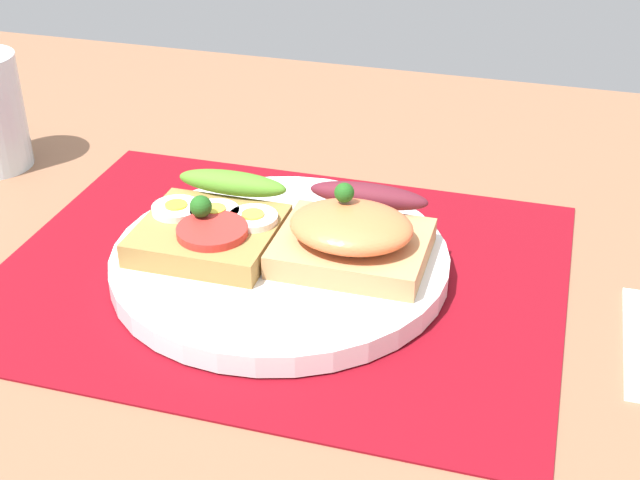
{
  "coord_description": "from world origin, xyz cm",
  "views": [
    {
      "loc": [
        17.71,
        -50.89,
        34.87
      ],
      "look_at": [
        3.0,
        0.0,
        3.39
      ],
      "focal_mm": 49.27,
      "sensor_mm": 36.0,
      "label": 1
    }
  ],
  "objects": [
    {
      "name": "ground_plane",
      "position": [
        0.0,
        0.0,
        -1.6
      ],
      "size": [
        120.0,
        90.0,
        3.2
      ],
      "primitive_type": "cube",
      "color": "brown"
    },
    {
      "name": "sandwich_salmon",
      "position": [
        5.21,
        0.92,
        3.86
      ],
      "size": [
        10.54,
        10.17,
        5.56
      ],
      "color": "tan",
      "rests_on": "plate"
    },
    {
      "name": "plate",
      "position": [
        0.0,
        0.0,
        1.1
      ],
      "size": [
        24.38,
        24.38,
        1.59
      ],
      "primitive_type": "cylinder",
      "color": "white",
      "rests_on": "placemat"
    },
    {
      "name": "sandwich_egg_tomato",
      "position": [
        -5.16,
        0.17,
        3.27
      ],
      "size": [
        9.83,
        10.62,
        3.98
      ],
      "color": "olive",
      "rests_on": "plate"
    },
    {
      "name": "placemat",
      "position": [
        0.0,
        0.0,
        0.15
      ],
      "size": [
        40.62,
        32.13,
        0.3
      ],
      "primitive_type": "cube",
      "color": "maroon",
      "rests_on": "ground_plane"
    }
  ]
}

